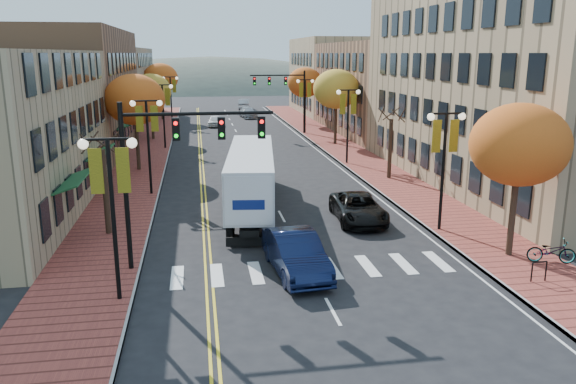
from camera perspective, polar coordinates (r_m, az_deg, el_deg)
name	(u,v)px	position (r m, az deg, el deg)	size (l,w,h in m)	color
ground	(320,289)	(22.01, 3.32, -9.77)	(200.00, 200.00, 0.00)	black
sidewalk_left	(148,152)	(53.08, -14.05, 4.01)	(4.00, 85.00, 0.15)	brown
sidewalk_right	(339,146)	(54.57, 5.18, 4.63)	(4.00, 85.00, 0.15)	brown
building_left_mid	(59,90)	(57.14, -22.22, 9.57)	(12.00, 24.00, 11.00)	brown
building_left_far	(102,84)	(81.72, -18.37, 10.37)	(12.00, 26.00, 9.50)	#9E8966
building_right_near	(537,73)	(42.44, 23.99, 10.95)	(15.00, 28.00, 15.00)	#997F5B
building_right_mid	(400,88)	(65.91, 11.35, 10.32)	(15.00, 24.00, 10.00)	brown
building_right_far	(349,76)	(86.82, 6.23, 11.64)	(15.00, 20.00, 11.00)	#9E8966
tree_left_a	(106,192)	(28.79, -18.04, 0.00)	(0.28, 0.28, 4.20)	#382619
tree_left_b	(135,100)	(44.02, -15.32, 9.02)	(4.48, 4.48, 7.21)	#382619
tree_left_c	(151,91)	(59.95, -13.77, 9.92)	(4.16, 4.16, 6.69)	#382619
tree_left_d	(160,78)	(77.85, -12.83, 11.21)	(4.61, 4.61, 7.42)	#382619
tree_right_a	(519,145)	(25.78, 22.45, 4.44)	(4.16, 4.16, 6.69)	#382619
tree_right_b	(390,149)	(40.53, 10.33, 4.35)	(0.28, 0.28, 4.20)	#382619
tree_right_c	(336,89)	(55.42, 4.92, 10.37)	(4.48, 4.48, 7.21)	#382619
tree_right_d	(305,83)	(71.03, 1.72, 11.06)	(4.35, 4.35, 7.00)	#382619
lamp_left_a	(111,188)	(20.40, -17.54, 0.40)	(1.96, 0.36, 6.05)	black
lamp_left_b	(148,129)	(36.07, -14.08, 6.27)	(1.96, 0.36, 6.05)	black
lamp_left_c	(163,104)	(53.93, -12.59, 8.76)	(1.96, 0.36, 6.05)	black
lamp_left_d	(171,91)	(71.86, -11.83, 10.01)	(1.96, 0.36, 6.05)	black
lamp_right_a	(444,148)	(28.67, 15.61, 4.29)	(1.96, 0.36, 6.05)	black
lamp_right_b	(348,112)	(45.49, 6.12, 8.12)	(1.96, 0.36, 6.05)	black
lamp_right_c	(305,95)	(62.97, 1.76, 9.78)	(1.96, 0.36, 6.05)	black
traffic_mast_near	(173,154)	(23.01, -11.64, 3.84)	(6.10, 0.35, 7.00)	black
traffic_mast_far	(287,90)	(62.57, -0.09, 10.34)	(6.10, 0.34, 7.00)	black
semi_truck	(252,173)	(32.32, -3.72, 1.92)	(4.02, 14.76, 3.65)	black
navy_sedan	(296,253)	(23.16, 0.80, -6.25)	(1.80, 5.17, 1.70)	black
black_suv	(358,208)	(30.44, 7.15, -1.62)	(2.43, 5.28, 1.47)	black
car_far_white	(215,121)	(70.65, -7.43, 7.18)	(1.60, 3.98, 1.36)	silver
car_far_silver	(248,113)	(79.69, -4.08, 8.04)	(1.98, 4.88, 1.42)	#A3A4AA
car_far_oncoming	(244,104)	(92.22, -4.49, 8.89)	(1.72, 4.94, 1.63)	#A3A5AB
bicycle	(551,251)	(26.44, 25.18, -5.45)	(0.69, 1.97, 1.04)	gray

